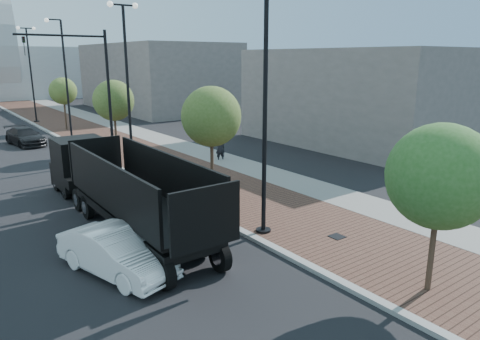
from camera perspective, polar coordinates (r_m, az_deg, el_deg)
sidewalk at (r=44.14m, az=-19.49°, el=5.30°), size 7.00×140.00×0.12m
concrete_strip at (r=44.99m, az=-16.20°, el=5.72°), size 2.40×140.00×0.13m
curb at (r=43.26m, az=-23.91°, el=4.73°), size 0.30×140.00×0.14m
dump_truck at (r=19.50m, az=-17.14°, el=-1.48°), size 2.41×13.34×3.05m
white_sedan at (r=14.03m, az=-15.73°, el=-10.20°), size 2.59×4.45×1.39m
dark_car_far at (r=36.84m, az=-26.07°, el=3.94°), size 2.44×4.69×1.30m
pedestrian at (r=27.73m, az=-2.59°, el=2.86°), size 0.69×0.51×1.74m
streetlight_1 at (r=15.40m, az=2.92°, el=6.69°), size 1.44×0.56×9.21m
streetlight_2 at (r=25.78m, az=-14.33°, el=10.43°), size 1.72×0.56×9.28m
streetlight_3 at (r=37.14m, az=-21.69°, el=10.21°), size 1.44×0.56×9.21m
streetlight_4 at (r=48.81m, az=-25.43°, el=11.17°), size 1.72×0.56×9.28m
traffic_mast at (r=28.27m, az=-18.44°, el=10.79°), size 5.09×0.20×8.00m
tree_0 at (r=12.68m, az=24.54°, el=-0.74°), size 2.81×2.81×4.79m
tree_1 at (r=20.18m, az=-3.67°, el=6.92°), size 2.75×2.75×5.17m
tree_2 at (r=30.92m, az=-16.00°, el=8.65°), size 2.72×2.72×4.98m
tree_3 at (r=42.33m, az=-21.89°, el=9.46°), size 2.41×2.37×4.71m
commercial_block_ne at (r=57.65m, az=-10.79°, el=11.75°), size 12.00×22.00×8.00m
commercial_block_e at (r=34.98m, az=14.93°, el=9.15°), size 10.00×16.00×7.00m
utility_cover_1 at (r=16.43m, az=12.46°, el=-8.41°), size 0.50×0.50×0.02m
utility_cover_2 at (r=24.62m, az=-7.10°, el=-0.48°), size 0.50×0.50×0.02m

